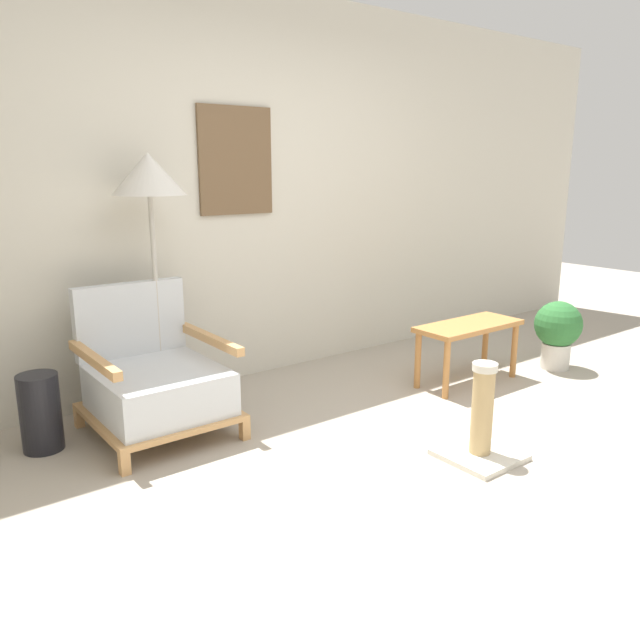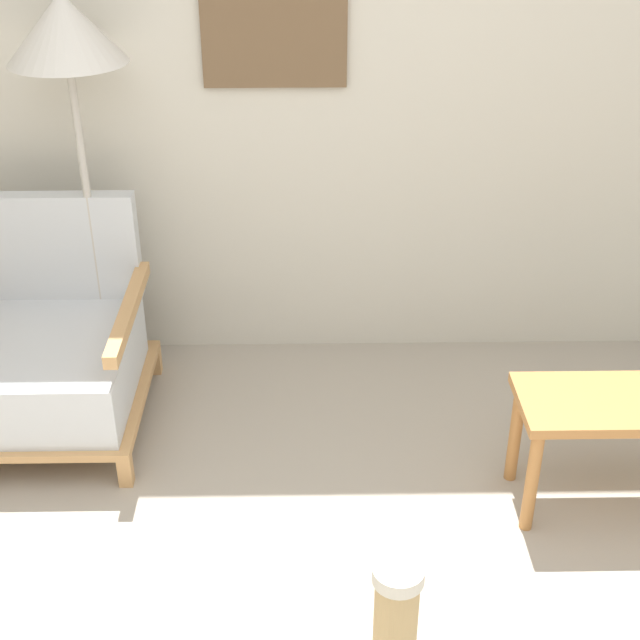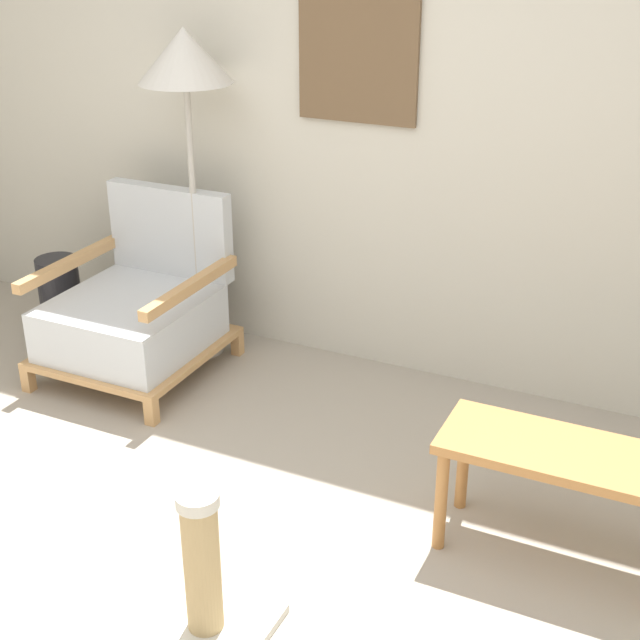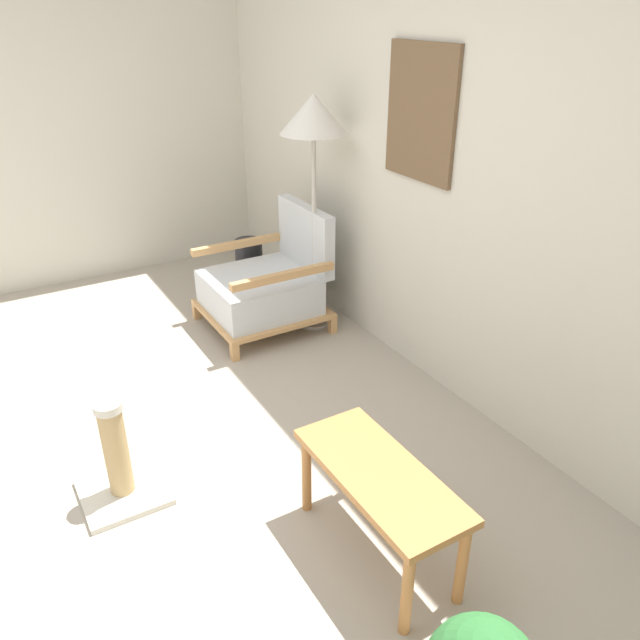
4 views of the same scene
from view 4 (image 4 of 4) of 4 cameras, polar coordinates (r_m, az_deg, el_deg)
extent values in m
plane|color=#A89E8E|center=(3.38, -21.39, -13.44)|extent=(14.00, 14.00, 0.00)
cube|color=beige|center=(3.59, 10.68, 14.74)|extent=(8.00, 0.06, 2.70)
cube|color=brown|center=(3.61, 9.18, 18.16)|extent=(0.56, 0.02, 0.72)
cube|color=beige|center=(5.31, -24.11, 16.92)|extent=(0.06, 8.00, 2.70)
cube|color=tan|center=(4.68, -11.22, 0.81)|extent=(0.05, 0.05, 0.12)
cube|color=tan|center=(4.10, -7.80, -2.93)|extent=(0.05, 0.05, 0.12)
cube|color=tan|center=(4.94, -3.10, 2.79)|extent=(0.05, 0.05, 0.12)
cube|color=tan|center=(4.39, 1.14, -0.46)|extent=(0.05, 0.05, 0.12)
cube|color=tan|center=(4.47, -5.27, 1.03)|extent=(0.75, 0.80, 0.03)
cube|color=silver|center=(4.41, -5.58, 2.58)|extent=(0.67, 0.70, 0.25)
cube|color=silver|center=(4.44, -1.33, 7.69)|extent=(0.67, 0.08, 0.44)
cube|color=tan|center=(4.61, -7.35, 6.91)|extent=(0.05, 0.74, 0.05)
cube|color=tan|center=(4.03, -3.37, 4.03)|extent=(0.05, 0.74, 0.05)
cylinder|color=#B7B2A8|center=(4.53, -0.51, -0.16)|extent=(0.22, 0.22, 0.03)
cylinder|color=#B7B2A8|center=(4.27, -0.55, 7.90)|extent=(0.03, 0.03, 1.32)
cone|color=silver|center=(4.07, -0.60, 18.35)|extent=(0.43, 0.43, 0.24)
cube|color=#B2753D|center=(2.56, 5.50, -13.88)|extent=(0.81, 0.34, 0.04)
cylinder|color=#B2753D|center=(2.89, -1.24, -13.93)|extent=(0.04, 0.04, 0.40)
cylinder|color=#B2753D|center=(2.47, 7.95, -23.54)|extent=(0.04, 0.04, 0.40)
cylinder|color=#B2753D|center=(2.99, 3.23, -12.23)|extent=(0.04, 0.04, 0.40)
cylinder|color=#B2753D|center=(2.59, 12.86, -20.91)|extent=(0.04, 0.04, 0.40)
cylinder|color=black|center=(5.00, -6.46, 4.95)|extent=(0.21, 0.21, 0.43)
cube|color=beige|center=(3.22, -17.51, -14.73)|extent=(0.39, 0.39, 0.03)
cylinder|color=tan|center=(3.06, -18.15, -11.32)|extent=(0.11, 0.11, 0.46)
cylinder|color=beige|center=(2.92, -18.85, -7.49)|extent=(0.13, 0.13, 0.04)
camera|label=1|loc=(5.23, -49.12, 11.61)|focal=35.00mm
camera|label=2|loc=(2.92, -58.83, 15.33)|focal=50.00mm
camera|label=3|loc=(1.86, -81.06, 3.42)|focal=50.00mm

